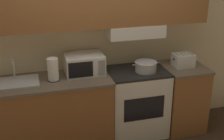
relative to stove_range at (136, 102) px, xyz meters
The scene contains 10 objects.
ground_plane 0.71m from the stove_range, 147.39° to the left, with size 16.00×16.00×0.00m, color #3D2D23.
wall_back 1.16m from the stove_range, 152.30° to the left, with size 5.17×0.38×2.55m.
lower_counter_main 1.12m from the stove_range, behind, with size 1.47×0.65×0.91m.
lower_counter_right_stub 0.66m from the stove_range, ahead, with size 0.55×0.65×0.91m.
stove_range is the anchor object (origin of this frame).
cooking_pot 0.54m from the stove_range, 29.92° to the right, with size 0.36×0.28×0.13m.
microwave 0.89m from the stove_range, behind, with size 0.48×0.38×0.25m.
toaster 0.84m from the stove_range, ahead, with size 0.27×0.21×0.17m.
sink_basin 1.59m from the stove_range, behind, with size 0.55×0.37×0.25m.
paper_towel_roll 1.22m from the stove_range, behind, with size 0.15×0.15×0.28m.
Camera 1 is at (-0.85, -3.81, 2.38)m, focal length 50.00 mm.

